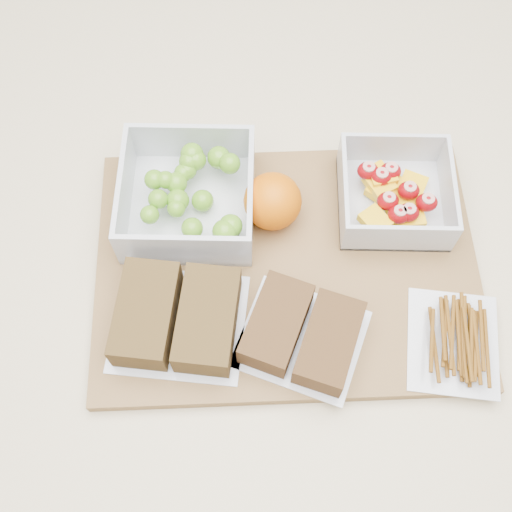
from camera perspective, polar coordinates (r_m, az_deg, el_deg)
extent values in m
plane|color=gray|center=(1.59, 0.73, -14.21)|extent=(4.00, 4.00, 0.00)
cube|color=beige|center=(1.15, 0.99, -9.72)|extent=(1.20, 0.90, 0.90)
cube|color=olive|center=(0.71, 2.76, -1.03)|extent=(0.44, 0.32, 0.02)
cube|color=silver|center=(0.74, -5.90, 4.35)|extent=(0.15, 0.15, 0.01)
cube|color=silver|center=(0.75, -5.75, 10.02)|extent=(0.15, 0.01, 0.06)
cube|color=silver|center=(0.68, -6.49, 0.45)|extent=(0.15, 0.01, 0.06)
cube|color=silver|center=(0.71, -0.48, 5.42)|extent=(0.01, 0.13, 0.06)
cube|color=silver|center=(0.73, -11.61, 5.48)|extent=(0.01, 0.13, 0.06)
sphere|color=#5E9C20|center=(0.72, -6.96, 4.94)|extent=(0.03, 0.03, 0.03)
sphere|color=#5E9C20|center=(0.71, -8.69, 5.02)|extent=(0.02, 0.02, 0.02)
sphere|color=#5E9C20|center=(0.73, -5.98, 8.33)|extent=(0.02, 0.02, 0.02)
sphere|color=#5E9C20|center=(0.72, -4.77, 4.92)|extent=(0.03, 0.03, 0.03)
sphere|color=#5E9C20|center=(0.73, -9.03, 6.72)|extent=(0.02, 0.02, 0.02)
sphere|color=#5E9C20|center=(0.72, -6.90, 5.02)|extent=(0.02, 0.02, 0.02)
sphere|color=#5E9C20|center=(0.72, -8.06, 6.72)|extent=(0.02, 0.02, 0.02)
sphere|color=#5E9C20|center=(0.68, -2.81, 2.17)|extent=(0.03, 0.03, 0.03)
sphere|color=#5E9C20|center=(0.74, -3.33, 8.74)|extent=(0.03, 0.03, 0.03)
sphere|color=#5E9C20|center=(0.73, -5.71, 8.99)|extent=(0.03, 0.03, 0.03)
sphere|color=#5E9C20|center=(0.71, -9.43, 3.64)|extent=(0.02, 0.02, 0.02)
sphere|color=#5E9C20|center=(0.72, -2.36, 8.22)|extent=(0.02, 0.02, 0.02)
sphere|color=#5E9C20|center=(0.70, -5.70, 2.46)|extent=(0.02, 0.02, 0.02)
sphere|color=#5E9C20|center=(0.73, -6.15, 7.61)|extent=(0.02, 0.02, 0.02)
sphere|color=#5E9C20|center=(0.73, -7.08, 6.47)|extent=(0.02, 0.02, 0.02)
sphere|color=#5E9C20|center=(0.73, -5.39, 8.49)|extent=(0.02, 0.02, 0.02)
sphere|color=#5E9C20|center=(0.68, -2.27, 2.69)|extent=(0.03, 0.03, 0.03)
sphere|color=#5E9C20|center=(0.70, -2.17, 2.33)|extent=(0.02, 0.02, 0.02)
sphere|color=#5E9C20|center=(0.73, -6.50, 7.33)|extent=(0.02, 0.02, 0.02)
sphere|color=#5E9C20|center=(0.71, -7.10, 4.20)|extent=(0.02, 0.02, 0.02)
cube|color=silver|center=(0.76, 11.95, 4.65)|extent=(0.12, 0.12, 0.00)
cube|color=silver|center=(0.77, 11.97, 9.33)|extent=(0.12, 0.00, 0.05)
cube|color=silver|center=(0.71, 12.65, 1.49)|extent=(0.12, 0.00, 0.05)
cube|color=silver|center=(0.75, 16.72, 5.39)|extent=(0.00, 0.11, 0.05)
cube|color=silver|center=(0.73, 7.72, 5.73)|extent=(0.00, 0.11, 0.05)
cube|color=#F0B50D|center=(0.74, 12.58, 3.92)|extent=(0.03, 0.04, 0.01)
cube|color=#F0B50D|center=(0.75, 11.24, 6.62)|extent=(0.04, 0.05, 0.01)
cube|color=#F0B50D|center=(0.75, 12.88, 5.44)|extent=(0.04, 0.05, 0.01)
cube|color=#F0B50D|center=(0.76, 13.65, 5.93)|extent=(0.04, 0.04, 0.01)
cube|color=#F0B50D|center=(0.74, 10.93, 6.33)|extent=(0.04, 0.04, 0.01)
cube|color=#F0B50D|center=(0.74, 11.17, 6.98)|extent=(0.03, 0.03, 0.01)
cube|color=#F0B50D|center=(0.72, 10.54, 3.09)|extent=(0.04, 0.04, 0.01)
cube|color=#F0B50D|center=(0.73, 13.49, 3.52)|extent=(0.03, 0.03, 0.01)
cube|color=#F0B50D|center=(0.75, 11.06, 5.67)|extent=(0.04, 0.04, 0.01)
ellipsoid|color=#95070D|center=(0.74, 13.41, 5.68)|extent=(0.02, 0.02, 0.02)
ellipsoid|color=#95070D|center=(0.72, 13.37, 3.78)|extent=(0.02, 0.02, 0.02)
ellipsoid|color=#95070D|center=(0.74, 9.91, 7.47)|extent=(0.02, 0.02, 0.02)
ellipsoid|color=#95070D|center=(0.73, 14.92, 4.62)|extent=(0.02, 0.02, 0.02)
ellipsoid|color=#95070D|center=(0.74, 11.05, 6.91)|extent=(0.02, 0.02, 0.02)
ellipsoid|color=#95070D|center=(0.72, 12.58, 3.63)|extent=(0.02, 0.02, 0.02)
ellipsoid|color=#95070D|center=(0.72, 11.64, 4.80)|extent=(0.02, 0.02, 0.02)
ellipsoid|color=#95070D|center=(0.75, 11.85, 7.37)|extent=(0.02, 0.02, 0.02)
sphere|color=orange|center=(0.71, 1.49, 4.89)|extent=(0.06, 0.06, 0.06)
cube|color=silver|center=(0.68, -6.85, -6.00)|extent=(0.15, 0.13, 0.00)
cube|color=brown|center=(0.67, -9.72, -5.09)|extent=(0.07, 0.11, 0.04)
cube|color=brown|center=(0.66, -4.32, -5.67)|extent=(0.07, 0.11, 0.04)
cube|color=silver|center=(0.67, 4.05, -7.37)|extent=(0.15, 0.14, 0.00)
cube|color=brown|center=(0.66, 1.82, -6.05)|extent=(0.08, 0.11, 0.04)
cube|color=brown|center=(0.66, 6.52, -7.64)|extent=(0.08, 0.11, 0.04)
cube|color=silver|center=(0.70, 17.08, -7.37)|extent=(0.10, 0.12, 0.00)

